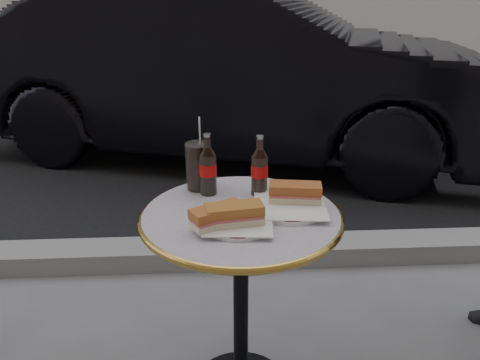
{
  "coord_description": "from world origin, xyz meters",
  "views": [
    {
      "loc": [
        -0.08,
        -1.28,
        1.36
      ],
      "look_at": [
        0.0,
        0.05,
        0.82
      ],
      "focal_mm": 35.0,
      "sensor_mm": 36.0,
      "label": 1
    }
  ],
  "objects": [
    {
      "name": "sandwich_left_b",
      "position": [
        -0.02,
        -0.1,
        0.77
      ],
      "size": [
        0.17,
        0.1,
        0.06
      ],
      "primitive_type": "cube",
      "rotation": [
        0.0,
        0.0,
        0.16
      ],
      "color": "#AD692C",
      "rests_on": "plate_left"
    },
    {
      "name": "sandwich_left_a",
      "position": [
        -0.07,
        -0.1,
        0.77
      ],
      "size": [
        0.17,
        0.14,
        0.05
      ],
      "primitive_type": "cube",
      "rotation": [
        0.0,
        0.0,
        0.52
      ],
      "color": "#AA5C2B",
      "rests_on": "plate_left"
    },
    {
      "name": "cola_glass",
      "position": [
        -0.13,
        0.2,
        0.81
      ],
      "size": [
        0.1,
        0.1,
        0.16
      ],
      "primitive_type": "cylinder",
      "rotation": [
        0.0,
        0.0,
        -0.22
      ],
      "color": "black",
      "rests_on": "bistro_table"
    },
    {
      "name": "asphalt_road",
      "position": [
        0.0,
        5.0,
        0.0
      ],
      "size": [
        40.0,
        8.0,
        0.0
      ],
      "primitive_type": "cube",
      "color": "black",
      "rests_on": "ground"
    },
    {
      "name": "cola_bottle_left",
      "position": [
        -0.1,
        0.15,
        0.84
      ],
      "size": [
        0.06,
        0.06,
        0.21
      ],
      "primitive_type": null,
      "rotation": [
        0.0,
        0.0,
        -0.04
      ],
      "color": "black",
      "rests_on": "bistro_table"
    },
    {
      "name": "parked_car",
      "position": [
        0.1,
        2.7,
        0.73
      ],
      "size": [
        2.8,
        4.73,
        1.47
      ],
      "primitive_type": "imported",
      "rotation": [
        0.0,
        0.0,
        1.27
      ],
      "color": "black",
      "rests_on": "ground"
    },
    {
      "name": "cola_bottle_right",
      "position": [
        0.07,
        0.14,
        0.83
      ],
      "size": [
        0.07,
        0.07,
        0.2
      ],
      "primitive_type": null,
      "rotation": [
        0.0,
        0.0,
        0.3
      ],
      "color": "black",
      "rests_on": "bistro_table"
    },
    {
      "name": "plate_left",
      "position": [
        -0.01,
        -0.08,
        0.74
      ],
      "size": [
        0.25,
        0.25,
        0.01
      ],
      "primitive_type": "cylinder",
      "rotation": [
        0.0,
        0.0,
        -0.25
      ],
      "color": "silver",
      "rests_on": "bistro_table"
    },
    {
      "name": "bistro_table",
      "position": [
        0.0,
        0.0,
        0.37
      ],
      "size": [
        0.62,
        0.62,
        0.73
      ],
      "primitive_type": null,
      "color": "#BAB2C4",
      "rests_on": "ground"
    },
    {
      "name": "sandwich_right",
      "position": [
        0.17,
        0.04,
        0.77
      ],
      "size": [
        0.17,
        0.1,
        0.06
      ],
      "primitive_type": "cube",
      "rotation": [
        0.0,
        0.0,
        -0.15
      ],
      "color": "#A8582A",
      "rests_on": "plate_right"
    },
    {
      "name": "plate_right",
      "position": [
        0.15,
        0.02,
        0.74
      ],
      "size": [
        0.28,
        0.28,
        0.01
      ],
      "primitive_type": "cylinder",
      "rotation": [
        0.0,
        0.0,
        -0.25
      ],
      "color": "white",
      "rests_on": "bistro_table"
    },
    {
      "name": "curb",
      "position": [
        0.0,
        0.9,
        0.05
      ],
      "size": [
        40.0,
        0.2,
        0.12
      ],
      "primitive_type": "cube",
      "color": "gray",
      "rests_on": "ground"
    }
  ]
}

